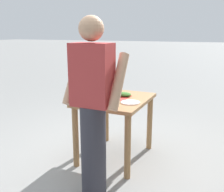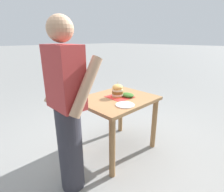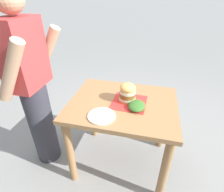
{
  "view_description": "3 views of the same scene",
  "coord_description": "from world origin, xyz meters",
  "views": [
    {
      "loc": [
        -1.23,
        2.82,
        1.55
      ],
      "look_at": [
        0.0,
        0.1,
        0.82
      ],
      "focal_mm": 42.0,
      "sensor_mm": 36.0,
      "label": 1
    },
    {
      "loc": [
        -1.48,
        1.55,
        1.51
      ],
      "look_at": [
        0.0,
        0.1,
        0.82
      ],
      "focal_mm": 28.0,
      "sensor_mm": 36.0,
      "label": 2
    },
    {
      "loc": [
        -1.28,
        -0.21,
        1.62
      ],
      "look_at": [
        0.0,
        0.1,
        0.82
      ],
      "focal_mm": 28.0,
      "sensor_mm": 36.0,
      "label": 3
    }
  ],
  "objects": [
    {
      "name": "ground_plane",
      "position": [
        0.0,
        0.0,
        0.0
      ],
      "size": [
        80.0,
        80.0,
        0.0
      ],
      "primitive_type": "plane",
      "color": "gray"
    },
    {
      "name": "patio_table",
      "position": [
        0.0,
        0.0,
        0.62
      ],
      "size": [
        0.76,
        0.94,
        0.77
      ],
      "color": "#9E7247",
      "rests_on": "ground"
    },
    {
      "name": "serving_paper",
      "position": [
        0.01,
        -0.05,
        0.77
      ],
      "size": [
        0.31,
        0.31,
        0.0
      ],
      "primitive_type": "cube",
      "rotation": [
        0.0,
        0.0,
        -0.05
      ],
      "color": "red",
      "rests_on": "patio_table"
    },
    {
      "name": "sandwich",
      "position": [
        0.03,
        -0.03,
        0.86
      ],
      "size": [
        0.15,
        0.15,
        0.2
      ],
      "color": "#E5B25B",
      "rests_on": "serving_paper"
    },
    {
      "name": "pickle_spear",
      "position": [
        -0.1,
        -0.11,
        0.78
      ],
      "size": [
        0.07,
        0.06,
        0.02
      ],
      "primitive_type": "cylinder",
      "rotation": [
        0.0,
        1.57,
        0.69
      ],
      "color": "#8EA83D",
      "rests_on": "serving_paper"
    },
    {
      "name": "side_plate_with_forks",
      "position": [
        -0.24,
        0.13,
        0.78
      ],
      "size": [
        0.22,
        0.22,
        0.02
      ],
      "color": "white",
      "rests_on": "patio_table"
    },
    {
      "name": "side_salad",
      "position": [
        -0.06,
        -0.13,
        0.79
      ],
      "size": [
        0.18,
        0.14,
        0.05
      ],
      "primitive_type": "ellipsoid",
      "color": "#386B28",
      "rests_on": "patio_table"
    },
    {
      "name": "diner_across_table",
      "position": [
        -0.12,
        0.8,
        0.88
      ],
      "size": [
        0.55,
        0.35,
        1.69
      ],
      "color": "#33333D",
      "rests_on": "ground"
    }
  ]
}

